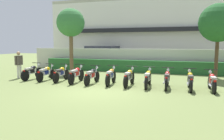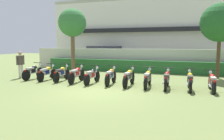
# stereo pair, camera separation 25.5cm
# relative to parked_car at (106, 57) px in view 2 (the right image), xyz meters

# --- Properties ---
(ground) EXTENTS (60.00, 60.00, 0.00)m
(ground) POSITION_rel_parked_car_xyz_m (3.25, -9.63, -0.94)
(ground) COLOR olive
(building) EXTENTS (18.88, 6.50, 6.36)m
(building) POSITION_rel_parked_car_xyz_m (3.25, 4.63, 2.25)
(building) COLOR white
(building) RESTS_ON ground
(compound_wall) EXTENTS (17.93, 0.30, 1.71)m
(compound_wall) POSITION_rel_parked_car_xyz_m (3.25, -1.66, -0.08)
(compound_wall) COLOR beige
(compound_wall) RESTS_ON ground
(hedge_row) EXTENTS (14.35, 0.70, 0.89)m
(hedge_row) POSITION_rel_parked_car_xyz_m (3.25, -2.36, -0.49)
(hedge_row) COLOR #28602D
(hedge_row) RESTS_ON ground
(parked_car) EXTENTS (4.71, 2.57, 1.89)m
(parked_car) POSITION_rel_parked_car_xyz_m (0.00, 0.00, 0.00)
(parked_car) COLOR silver
(parked_car) RESTS_ON ground
(tree_near_inspector) EXTENTS (2.08, 2.08, 4.70)m
(tree_near_inspector) POSITION_rel_parked_car_xyz_m (-1.25, -3.62, 2.67)
(tree_near_inspector) COLOR brown
(tree_near_inspector) RESTS_ON ground
(tree_far_side) EXTENTS (2.33, 2.33, 4.55)m
(tree_far_side) POSITION_rel_parked_car_xyz_m (8.75, -3.53, 2.42)
(tree_far_side) COLOR #4C3823
(tree_far_side) RESTS_ON ground
(motorcycle_in_row_0) EXTENTS (0.60, 1.85, 0.97)m
(motorcycle_in_row_0) POSITION_rel_parked_car_xyz_m (-1.68, -7.66, -0.48)
(motorcycle_in_row_0) COLOR black
(motorcycle_in_row_0) RESTS_ON ground
(motorcycle_in_row_1) EXTENTS (0.60, 1.84, 0.94)m
(motorcycle_in_row_1) POSITION_rel_parked_car_xyz_m (-0.69, -7.68, -0.50)
(motorcycle_in_row_1) COLOR black
(motorcycle_in_row_1) RESTS_ON ground
(motorcycle_in_row_2) EXTENTS (0.60, 1.88, 0.96)m
(motorcycle_in_row_2) POSITION_rel_parked_car_xyz_m (0.29, -7.65, -0.49)
(motorcycle_in_row_2) COLOR black
(motorcycle_in_row_2) RESTS_ON ground
(motorcycle_in_row_3) EXTENTS (0.60, 1.94, 0.98)m
(motorcycle_in_row_3) POSITION_rel_parked_car_xyz_m (1.31, -7.77, -0.48)
(motorcycle_in_row_3) COLOR black
(motorcycle_in_row_3) RESTS_ON ground
(motorcycle_in_row_4) EXTENTS (0.60, 1.85, 0.95)m
(motorcycle_in_row_4) POSITION_rel_parked_car_xyz_m (2.27, -7.84, -0.49)
(motorcycle_in_row_4) COLOR black
(motorcycle_in_row_4) RESTS_ON ground
(motorcycle_in_row_5) EXTENTS (0.60, 1.88, 0.98)m
(motorcycle_in_row_5) POSITION_rel_parked_car_xyz_m (3.28, -7.72, -0.48)
(motorcycle_in_row_5) COLOR black
(motorcycle_in_row_5) RESTS_ON ground
(motorcycle_in_row_6) EXTENTS (0.60, 1.93, 0.97)m
(motorcycle_in_row_6) POSITION_rel_parked_car_xyz_m (4.28, -7.79, -0.48)
(motorcycle_in_row_6) COLOR black
(motorcycle_in_row_6) RESTS_ON ground
(motorcycle_in_row_7) EXTENTS (0.60, 1.88, 0.97)m
(motorcycle_in_row_7) POSITION_rel_parked_car_xyz_m (5.24, -7.82, -0.48)
(motorcycle_in_row_7) COLOR black
(motorcycle_in_row_7) RESTS_ON ground
(motorcycle_in_row_8) EXTENTS (0.60, 1.87, 0.97)m
(motorcycle_in_row_8) POSITION_rel_parked_car_xyz_m (6.15, -7.81, -0.48)
(motorcycle_in_row_8) COLOR black
(motorcycle_in_row_8) RESTS_ON ground
(motorcycle_in_row_9) EXTENTS (0.60, 1.87, 0.97)m
(motorcycle_in_row_9) POSITION_rel_parked_car_xyz_m (7.18, -7.84, -0.48)
(motorcycle_in_row_9) COLOR black
(motorcycle_in_row_9) RESTS_ON ground
(motorcycle_in_row_10) EXTENTS (0.60, 1.78, 0.94)m
(motorcycle_in_row_10) POSITION_rel_parked_car_xyz_m (8.12, -7.78, -0.50)
(motorcycle_in_row_10) COLOR black
(motorcycle_in_row_10) RESTS_ON ground
(inspector_person) EXTENTS (0.22, 0.66, 1.64)m
(inspector_person) POSITION_rel_parked_car_xyz_m (-2.80, -7.44, 0.03)
(inspector_person) COLOR silver
(inspector_person) RESTS_ON ground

